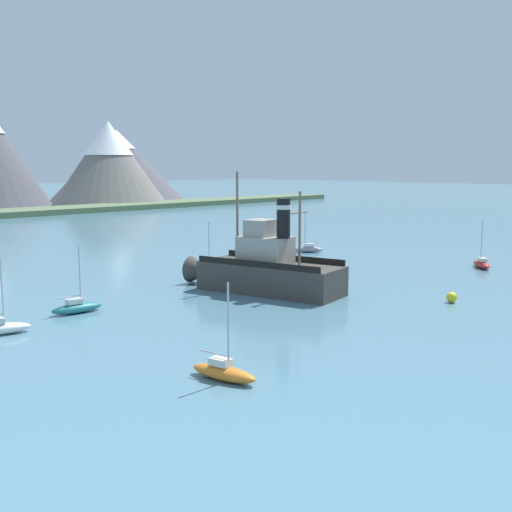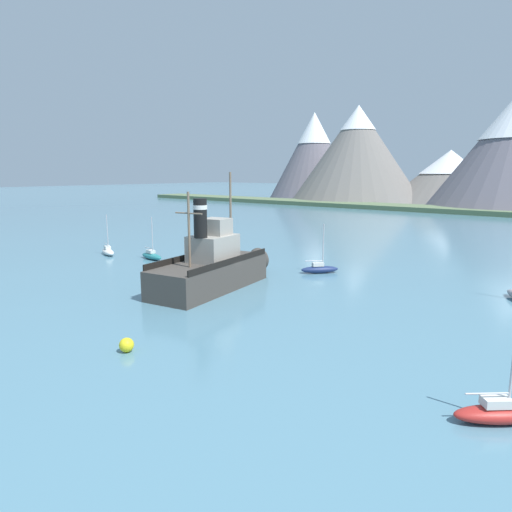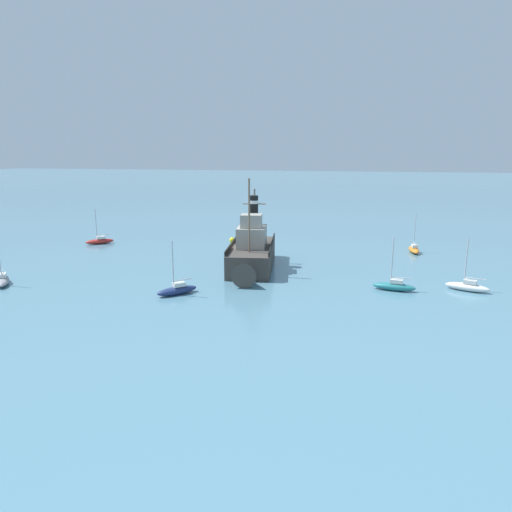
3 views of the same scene
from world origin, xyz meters
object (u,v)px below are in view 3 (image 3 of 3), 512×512
Objects in this scene: sailboat_navy at (177,290)px; sailboat_orange at (414,249)px; sailboat_red at (100,241)px; sailboat_white at (467,286)px; sailboat_grey at (3,280)px; sailboat_teal at (394,286)px; old_tugboat at (252,252)px; mooring_buoy at (232,240)px.

sailboat_orange is (-21.48, -24.30, 0.00)m from sailboat_navy.
sailboat_red is 1.00× the size of sailboat_orange.
sailboat_grey is at bearing 12.66° from sailboat_white.
sailboat_teal is 1.00× the size of sailboat_grey.
sailboat_red is at bearing -17.99° from old_tugboat.
sailboat_orange is at bearing -142.71° from old_tugboat.
mooring_buoy is at bearing -83.37° from sailboat_navy.
old_tugboat is 3.01× the size of sailboat_navy.
mooring_buoy is (-14.65, -25.81, -0.02)m from sailboat_grey.
sailboat_navy is at bearing 96.63° from mooring_buoy.
old_tugboat is 22.22m from sailboat_orange.
sailboat_teal is 37.03m from sailboat_grey.
mooring_buoy is (27.98, -16.23, -0.02)m from sailboat_white.
old_tugboat is at bearing -109.43° from sailboat_navy.
old_tugboat reaches higher than sailboat_teal.
sailboat_red is 1.00× the size of sailboat_white.
old_tugboat is 3.01× the size of sailboat_orange.
sailboat_orange reaches higher than mooring_buoy.
sailboat_teal is at bearing -161.17° from sailboat_navy.
sailboat_grey is (-3.00, 20.33, 0.00)m from sailboat_red.
mooring_buoy is at bearing -162.76° from sailboat_red.
sailboat_navy is (18.69, 6.38, 0.00)m from sailboat_teal.
sailboat_grey is (36.17, 7.94, 0.00)m from sailboat_teal.
old_tugboat reaches higher than mooring_buoy.
sailboat_white is 43.70m from sailboat_grey.
old_tugboat reaches higher than sailboat_white.
sailboat_red is at bearing 17.24° from mooring_buoy.
sailboat_white is 32.35m from mooring_buoy.
sailboat_white is 1.00× the size of sailboat_grey.
sailboat_orange is (-17.64, -13.43, -1.40)m from old_tugboat.
sailboat_teal and sailboat_orange have the same top height.
old_tugboat is at bearing 162.01° from sailboat_red.
sailboat_teal is 1.00× the size of sailboat_orange.
sailboat_red and sailboat_grey have the same top height.
sailboat_teal is at bearing 163.17° from old_tugboat.
sailboat_orange is (-41.95, -5.54, 0.00)m from sailboat_red.
sailboat_teal is at bearing 140.29° from mooring_buoy.
sailboat_navy is 1.00× the size of sailboat_white.
old_tugboat is 24.71m from sailboat_grey.
sailboat_navy and sailboat_orange have the same top height.
sailboat_navy is at bearing 17.67° from sailboat_white.
sailboat_red is at bearing -81.60° from sailboat_grey.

